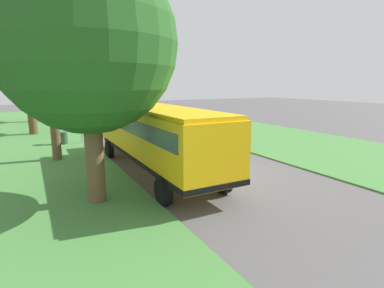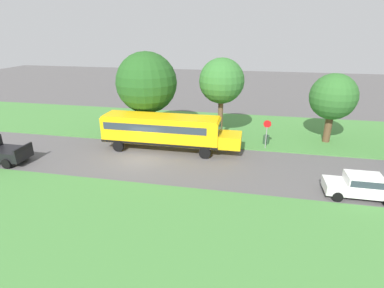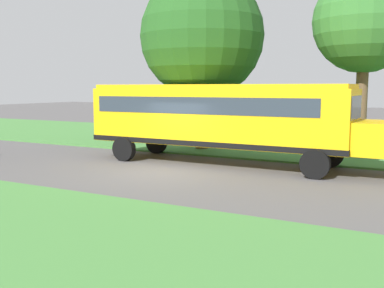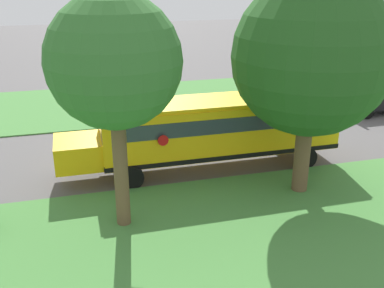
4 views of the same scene
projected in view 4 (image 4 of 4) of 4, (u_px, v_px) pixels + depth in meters
The scene contains 6 objects.
ground_plane at pixel (223, 144), 23.24m from camera, with size 120.00×120.00×0.00m, color #565454.
grass_verge at pixel (326, 252), 14.23m from camera, with size 12.00×80.00×0.08m, color #47843D.
grass_far_side at pixel (181, 99), 31.33m from camera, with size 10.00×80.00×0.07m, color #47843D.
school_bus at pixel (214, 127), 19.85m from camera, with size 2.84×12.42×3.16m.
oak_tree_beside_bus at pixel (309, 56), 16.30m from camera, with size 5.90×5.90×8.42m.
oak_tree_roadside_mid at pixel (114, 65), 13.75m from camera, with size 4.27×4.27×7.90m.
Camera 4 is at (-20.49, 7.29, 8.37)m, focal length 42.00 mm.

